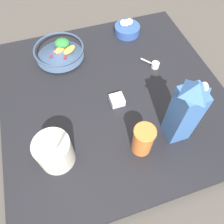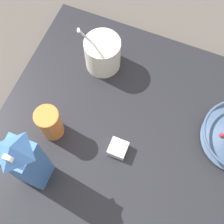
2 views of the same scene
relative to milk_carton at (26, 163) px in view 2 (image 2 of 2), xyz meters
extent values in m
plane|color=#4C4742|center=(0.26, 0.17, -0.20)|extent=(6.00, 6.00, 0.00)
cube|color=black|center=(0.26, 0.17, -0.17)|extent=(0.98, 0.98, 0.04)
sphere|color=red|center=(0.51, 0.33, -0.11)|extent=(0.01, 0.01, 0.01)
cube|color=#3D6BB2|center=(0.00, 0.00, -0.02)|extent=(0.08, 0.08, 0.26)
pyramid|color=#3D6BB2|center=(0.00, 0.00, 0.13)|extent=(0.08, 0.08, 0.05)
cylinder|color=white|center=(0.00, -0.02, 0.13)|extent=(0.03, 0.01, 0.03)
cylinder|color=silver|center=(0.03, 0.46, -0.09)|extent=(0.13, 0.13, 0.13)
cylinder|color=white|center=(0.03, 0.46, -0.03)|extent=(0.12, 0.12, 0.02)
cylinder|color=silver|center=(0.00, 0.44, -0.01)|extent=(0.07, 0.05, 0.15)
ellipsoid|color=silver|center=(-0.03, 0.42, 0.06)|extent=(0.02, 0.02, 0.01)
cylinder|color=orange|center=(-0.02, 0.15, -0.08)|extent=(0.07, 0.07, 0.14)
torus|color=orange|center=(-0.02, 0.15, -0.02)|extent=(0.08, 0.08, 0.01)
cube|color=silver|center=(0.21, 0.17, -0.14)|extent=(0.06, 0.06, 0.03)
cube|color=brown|center=(0.21, 0.17, -0.14)|extent=(0.05, 0.05, 0.02)
camera|label=1|loc=(-0.31, 0.36, 0.63)|focal=35.00mm
camera|label=2|loc=(0.30, -0.10, 0.85)|focal=50.00mm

